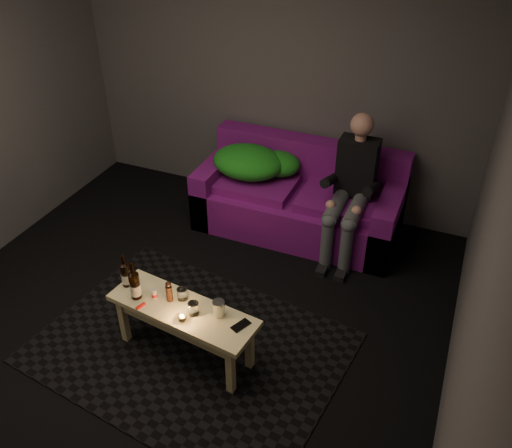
# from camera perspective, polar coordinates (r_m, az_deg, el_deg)

# --- Properties ---
(floor) EXTENTS (4.50, 4.50, 0.00)m
(floor) POSITION_cam_1_polar(r_m,az_deg,el_deg) (4.26, -9.46, -11.78)
(floor) COLOR black
(floor) RESTS_ON ground
(room) EXTENTS (4.50, 4.50, 4.50)m
(room) POSITION_cam_1_polar(r_m,az_deg,el_deg) (3.65, -8.12, 11.51)
(room) COLOR silver
(room) RESTS_ON ground
(rug) EXTENTS (2.38, 1.86, 0.01)m
(rug) POSITION_cam_1_polar(r_m,az_deg,el_deg) (4.17, -6.94, -12.76)
(rug) COLOR black
(rug) RESTS_ON floor
(sofa) EXTENTS (1.89, 0.85, 0.81)m
(sofa) POSITION_cam_1_polar(r_m,az_deg,el_deg) (5.21, 4.64, 2.49)
(sofa) COLOR #781073
(sofa) RESTS_ON floor
(green_blanket) EXTENTS (0.83, 0.57, 0.28)m
(green_blanket) POSITION_cam_1_polar(r_m,az_deg,el_deg) (5.19, -0.24, 6.52)
(green_blanket) COLOR #1D7B16
(green_blanket) RESTS_ON sofa
(person) EXTENTS (0.34, 0.79, 1.26)m
(person) POSITION_cam_1_polar(r_m,az_deg,el_deg) (4.79, 10.01, 3.97)
(person) COLOR black
(person) RESTS_ON sofa
(coffee_table) EXTENTS (1.13, 0.49, 0.45)m
(coffee_table) POSITION_cam_1_polar(r_m,az_deg,el_deg) (3.88, -7.67, -9.62)
(coffee_table) COLOR #D9C37F
(coffee_table) RESTS_ON rug
(beer_bottle_a) EXTENTS (0.07, 0.07, 0.27)m
(beer_bottle_a) POSITION_cam_1_polar(r_m,az_deg,el_deg) (4.02, -13.56, -5.17)
(beer_bottle_a) COLOR black
(beer_bottle_a) RESTS_ON coffee_table
(beer_bottle_b) EXTENTS (0.08, 0.08, 0.31)m
(beer_bottle_b) POSITION_cam_1_polar(r_m,az_deg,el_deg) (3.89, -12.64, -6.27)
(beer_bottle_b) COLOR black
(beer_bottle_b) RESTS_ON coffee_table
(salt_shaker) EXTENTS (0.05, 0.05, 0.08)m
(salt_shaker) POSITION_cam_1_polar(r_m,az_deg,el_deg) (3.90, -10.65, -7.25)
(salt_shaker) COLOR silver
(salt_shaker) RESTS_ON coffee_table
(pepper_mill) EXTENTS (0.06, 0.06, 0.12)m
(pepper_mill) POSITION_cam_1_polar(r_m,az_deg,el_deg) (3.86, -9.12, -7.22)
(pepper_mill) COLOR black
(pepper_mill) RESTS_ON coffee_table
(tumbler_back) EXTENTS (0.10, 0.10, 0.09)m
(tumbler_back) POSITION_cam_1_polar(r_m,az_deg,el_deg) (3.87, -7.75, -7.30)
(tumbler_back) COLOR white
(tumbler_back) RESTS_ON coffee_table
(tealight) EXTENTS (0.06, 0.06, 0.04)m
(tealight) POSITION_cam_1_polar(r_m,az_deg,el_deg) (3.73, -7.78, -9.70)
(tealight) COLOR white
(tealight) RESTS_ON coffee_table
(tumbler_front) EXTENTS (0.09, 0.09, 0.09)m
(tumbler_front) POSITION_cam_1_polar(r_m,az_deg,el_deg) (3.74, -6.59, -8.83)
(tumbler_front) COLOR white
(tumbler_front) RESTS_ON coffee_table
(steel_cup) EXTENTS (0.09, 0.09, 0.12)m
(steel_cup) POSITION_cam_1_polar(r_m,az_deg,el_deg) (3.71, -3.95, -8.84)
(steel_cup) COLOR #B3B6BA
(steel_cup) RESTS_ON coffee_table
(smartphone) EXTENTS (0.12, 0.15, 0.01)m
(smartphone) POSITION_cam_1_polar(r_m,az_deg,el_deg) (3.67, -1.61, -10.62)
(smartphone) COLOR black
(smartphone) RESTS_ON coffee_table
(red_lighter) EXTENTS (0.04, 0.08, 0.01)m
(red_lighter) POSITION_cam_1_polar(r_m,az_deg,el_deg) (3.88, -12.06, -8.43)
(red_lighter) COLOR red
(red_lighter) RESTS_ON coffee_table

